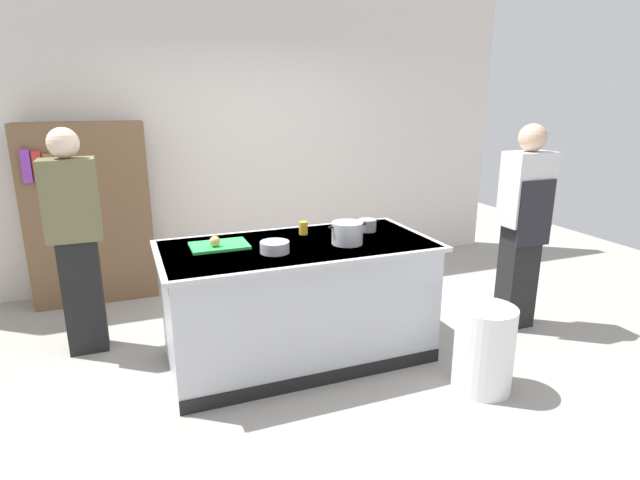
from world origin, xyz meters
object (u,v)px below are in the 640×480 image
stock_pot (347,233)px  trash_bin (484,348)px  juice_cup (303,228)px  sauce_pan (367,225)px  mixing_bowl (275,247)px  bookshelf (89,214)px  onion (215,241)px  person_guest (76,238)px  person_chef (523,223)px

stock_pot → trash_bin: size_ratio=0.49×
juice_cup → sauce_pan: bearing=-10.3°
mixing_bowl → bookshelf: 2.30m
onion → juice_cup: size_ratio=0.75×
mixing_bowl → trash_bin: (1.23, -0.73, -0.64)m
sauce_pan → person_guest: person_guest is taller
stock_pot → person_chef: person_chef is taller
stock_pot → trash_bin: 1.22m
stock_pot → bookshelf: (-1.79, 1.92, -0.13)m
trash_bin → juice_cup: bearing=128.8°
stock_pot → person_guest: person_guest is taller
stock_pot → juice_cup: (-0.21, 0.36, -0.03)m
bookshelf → person_chef: bearing=-30.0°
juice_cup → person_guest: 1.70m
onion → bookshelf: size_ratio=0.04×
onion → stock_pot: (0.91, -0.21, 0.02)m
trash_bin → person_chef: size_ratio=0.34×
trash_bin → sauce_pan: bearing=110.9°
person_guest → stock_pot: bearing=51.6°
juice_cup → bookshelf: bearing=135.3°
stock_pot → trash_bin: (0.68, -0.75, -0.68)m
onion → trash_bin: onion is taller
mixing_bowl → trash_bin: mixing_bowl is taller
onion → person_chef: 2.51m
stock_pot → bookshelf: bookshelf is taller
stock_pot → bookshelf: 2.63m
person_guest → sauce_pan: bearing=61.1°
person_guest → onion: bearing=41.8°
juice_cup → person_chef: 1.83m
trash_bin → person_chef: bearing=38.5°
onion → trash_bin: 1.97m
trash_bin → person_chef: (0.90, 0.72, 0.62)m
onion → mixing_bowl: 0.43m
person_guest → trash_bin: bearing=43.9°
mixing_bowl → person_guest: bearing=146.4°
trash_bin → person_guest: size_ratio=0.34×
trash_bin → bookshelf: bookshelf is taller
person_chef → person_guest: size_ratio=1.00×
juice_cup → mixing_bowl: bearing=-132.3°
juice_cup → trash_bin: size_ratio=0.17×
stock_pot → juice_cup: stock_pot is taller
onion → juice_cup: bearing=11.9°
person_chef → bookshelf: (-3.37, 1.95, -0.06)m
mixing_bowl → bookshelf: (-1.24, 1.94, -0.09)m
person_guest → bookshelf: size_ratio=1.01×
mixing_bowl → bookshelf: size_ratio=0.12×
juice_cup → bookshelf: (-1.58, 1.56, -0.10)m
sauce_pan → juice_cup: (-0.50, 0.09, 0.00)m
sauce_pan → trash_bin: sauce_pan is taller
sauce_pan → person_guest: 2.20m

